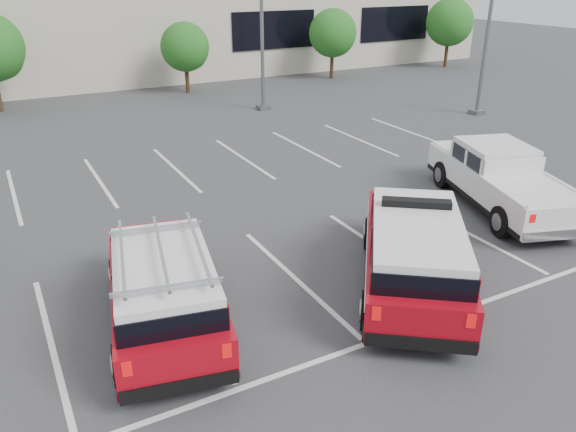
{
  "coord_description": "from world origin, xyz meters",
  "views": [
    {
      "loc": [
        -5.62,
        -10.01,
        6.68
      ],
      "look_at": [
        0.46,
        1.21,
        1.05
      ],
      "focal_mm": 35.0,
      "sensor_mm": 36.0,
      "label": 1
    }
  ],
  "objects_px": {
    "white_pickup": "(499,184)",
    "light_pole_mid": "(261,3)",
    "tree_far_right": "(450,24)",
    "fire_chief_suv": "(413,257)",
    "tree_right": "(334,35)",
    "ladder_suv": "(164,294)",
    "convention_building": "(64,1)",
    "tree_mid_right": "(186,49)",
    "light_pole_right": "(491,4)"
  },
  "relations": [
    {
      "from": "tree_far_right",
      "to": "light_pole_right",
      "type": "bearing_deg",
      "value": -127.04
    },
    {
      "from": "tree_mid_right",
      "to": "ladder_suv",
      "type": "distance_m",
      "value": 24.06
    },
    {
      "from": "white_pickup",
      "to": "ladder_suv",
      "type": "distance_m",
      "value": 10.9
    },
    {
      "from": "light_pole_right",
      "to": "fire_chief_suv",
      "type": "xyz_separation_m",
      "value": [
        -13.9,
        -11.62,
        -4.37
      ]
    },
    {
      "from": "tree_far_right",
      "to": "white_pickup",
      "type": "distance_m",
      "value": 27.53
    },
    {
      "from": "light_pole_right",
      "to": "ladder_suv",
      "type": "relative_size",
      "value": 1.93
    },
    {
      "from": "ladder_suv",
      "to": "light_pole_mid",
      "type": "bearing_deg",
      "value": 69.65
    },
    {
      "from": "light_pole_right",
      "to": "tree_far_right",
      "type": "bearing_deg",
      "value": 52.96
    },
    {
      "from": "tree_right",
      "to": "ladder_suv",
      "type": "distance_m",
      "value": 29.09
    },
    {
      "from": "tree_right",
      "to": "white_pickup",
      "type": "xyz_separation_m",
      "value": [
        -7.52,
        -21.12,
        -2.04
      ]
    },
    {
      "from": "fire_chief_suv",
      "to": "white_pickup",
      "type": "xyz_separation_m",
      "value": [
        5.47,
        2.55,
        -0.08
      ]
    },
    {
      "from": "tree_mid_right",
      "to": "tree_far_right",
      "type": "relative_size",
      "value": 0.82
    },
    {
      "from": "light_pole_mid",
      "to": "light_pole_right",
      "type": "relative_size",
      "value": 1.0
    },
    {
      "from": "light_pole_right",
      "to": "white_pickup",
      "type": "relative_size",
      "value": 1.61
    },
    {
      "from": "tree_right",
      "to": "fire_chief_suv",
      "type": "height_order",
      "value": "tree_right"
    },
    {
      "from": "fire_chief_suv",
      "to": "ladder_suv",
      "type": "distance_m",
      "value": 5.46
    },
    {
      "from": "tree_right",
      "to": "ladder_suv",
      "type": "bearing_deg",
      "value": -129.15
    },
    {
      "from": "convention_building",
      "to": "ladder_suv",
      "type": "relative_size",
      "value": 11.29
    },
    {
      "from": "tree_mid_right",
      "to": "tree_far_right",
      "type": "xyz_separation_m",
      "value": [
        20.0,
        0.0,
        0.54
      ]
    },
    {
      "from": "light_pole_mid",
      "to": "light_pole_right",
      "type": "xyz_separation_m",
      "value": [
        9.0,
        -6.0,
        0.0
      ]
    },
    {
      "from": "tree_right",
      "to": "fire_chief_suv",
      "type": "xyz_separation_m",
      "value": [
        -12.99,
        -23.66,
        -1.96
      ]
    },
    {
      "from": "convention_building",
      "to": "ladder_suv",
      "type": "distance_m",
      "value": 32.74
    },
    {
      "from": "tree_right",
      "to": "white_pickup",
      "type": "bearing_deg",
      "value": -109.59
    },
    {
      "from": "tree_right",
      "to": "light_pole_right",
      "type": "bearing_deg",
      "value": -85.69
    },
    {
      "from": "convention_building",
      "to": "light_pole_right",
      "type": "bearing_deg",
      "value": -54.11
    },
    {
      "from": "white_pickup",
      "to": "tree_mid_right",
      "type": "bearing_deg",
      "value": 115.43
    },
    {
      "from": "tree_right",
      "to": "light_pole_mid",
      "type": "height_order",
      "value": "light_pole_mid"
    },
    {
      "from": "tree_mid_right",
      "to": "tree_right",
      "type": "distance_m",
      "value": 10.0
    },
    {
      "from": "light_pole_right",
      "to": "tree_mid_right",
      "type": "bearing_deg",
      "value": 132.17
    },
    {
      "from": "tree_far_right",
      "to": "fire_chief_suv",
      "type": "relative_size",
      "value": 0.84
    },
    {
      "from": "light_pole_right",
      "to": "white_pickup",
      "type": "distance_m",
      "value": 13.16
    },
    {
      "from": "fire_chief_suv",
      "to": "ladder_suv",
      "type": "height_order",
      "value": "fire_chief_suv"
    },
    {
      "from": "tree_far_right",
      "to": "white_pickup",
      "type": "xyz_separation_m",
      "value": [
        -17.52,
        -21.12,
        -2.3
      ]
    },
    {
      "from": "tree_far_right",
      "to": "convention_building",
      "type": "bearing_deg",
      "value": 158.49
    },
    {
      "from": "fire_chief_suv",
      "to": "tree_far_right",
      "type": "bearing_deg",
      "value": 82.52
    },
    {
      "from": "white_pickup",
      "to": "tree_right",
      "type": "bearing_deg",
      "value": 89.13
    },
    {
      "from": "tree_mid_right",
      "to": "light_pole_mid",
      "type": "distance_m",
      "value": 6.88
    },
    {
      "from": "tree_mid_right",
      "to": "tree_right",
      "type": "xyz_separation_m",
      "value": [
        10.0,
        0.0,
        0.27
      ]
    },
    {
      "from": "tree_right",
      "to": "light_pole_mid",
      "type": "relative_size",
      "value": 0.43
    },
    {
      "from": "white_pickup",
      "to": "ladder_suv",
      "type": "xyz_separation_m",
      "value": [
        -10.81,
        -1.39,
        0.05
      ]
    },
    {
      "from": "light_pole_right",
      "to": "light_pole_mid",
      "type": "bearing_deg",
      "value": 146.31
    },
    {
      "from": "tree_far_right",
      "to": "fire_chief_suv",
      "type": "distance_m",
      "value": 33.07
    },
    {
      "from": "convention_building",
      "to": "fire_chief_suv",
      "type": "distance_m",
      "value": 33.76
    },
    {
      "from": "tree_far_right",
      "to": "light_pole_mid",
      "type": "xyz_separation_m",
      "value": [
        -18.09,
        -6.05,
        2.14
      ]
    },
    {
      "from": "tree_mid_right",
      "to": "fire_chief_suv",
      "type": "relative_size",
      "value": 0.69
    },
    {
      "from": "white_pickup",
      "to": "light_pole_mid",
      "type": "bearing_deg",
      "value": 110.9
    },
    {
      "from": "fire_chief_suv",
      "to": "ladder_suv",
      "type": "xyz_separation_m",
      "value": [
        -5.33,
        1.16,
        -0.02
      ]
    },
    {
      "from": "tree_mid_right",
      "to": "fire_chief_suv",
      "type": "height_order",
      "value": "tree_mid_right"
    },
    {
      "from": "convention_building",
      "to": "tree_mid_right",
      "type": "bearing_deg",
      "value": -63.43
    },
    {
      "from": "tree_mid_right",
      "to": "light_pole_right",
      "type": "bearing_deg",
      "value": -47.83
    }
  ]
}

